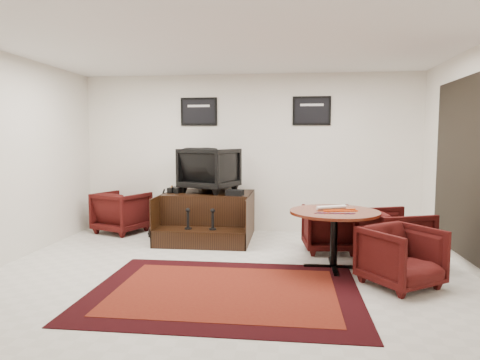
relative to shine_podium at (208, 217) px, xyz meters
name	(u,v)px	position (x,y,z in m)	size (l,w,h in m)	color
ground	(229,273)	(0.63, -1.90, -0.35)	(6.00, 6.00, 0.00)	silver
room_shell	(263,128)	(1.03, -1.78, 1.44)	(6.02, 5.02, 2.81)	silver
area_rug	(225,291)	(0.67, -2.56, -0.34)	(2.91, 2.18, 0.01)	black
shine_podium	(208,217)	(0.00, 0.00, 0.00)	(1.47, 1.51, 0.76)	black
shine_chair	(210,167)	(0.00, 0.15, 0.83)	(0.82, 0.77, 0.85)	black
shoes_pair	(176,190)	(-0.55, -0.02, 0.45)	(0.26, 0.28, 0.09)	black
polish_kit	(235,193)	(0.49, -0.27, 0.45)	(0.27, 0.18, 0.09)	black
umbrella_black	(158,215)	(-0.83, -0.17, 0.05)	(0.30, 0.11, 0.80)	black
umbrella_hooked	(158,211)	(-0.88, -0.01, 0.08)	(0.32, 0.12, 0.85)	black
armchair_side	(122,210)	(-1.61, 0.20, 0.05)	(0.78, 0.73, 0.80)	black
meeting_table	(334,218)	(1.94, -1.53, 0.31)	(1.14, 1.14, 0.74)	#401309
table_chair_back	(329,226)	(1.94, -0.69, 0.02)	(0.72, 0.68, 0.74)	black
table_chair_window	(394,234)	(2.76, -1.22, 0.05)	(0.77, 0.73, 0.80)	black
table_chair_corner	(401,254)	(2.61, -2.16, 0.03)	(0.73, 0.68, 0.75)	black
paper_roll	(331,207)	(1.91, -1.41, 0.42)	(0.05, 0.05, 0.42)	silver
table_clutter	(339,211)	(1.98, -1.57, 0.40)	(0.56, 0.39, 0.01)	#E7460C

